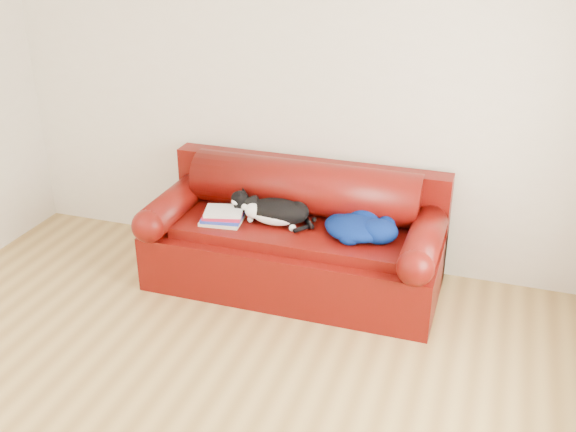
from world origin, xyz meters
name	(u,v)px	position (x,y,z in m)	size (l,w,h in m)	color
ground	(177,407)	(0.00, 0.00, 0.00)	(4.50, 4.50, 0.00)	olive
room_shell	(177,125)	(0.12, 0.02, 1.67)	(4.52, 4.02, 2.61)	beige
sofa_base	(294,256)	(0.21, 1.49, 0.24)	(2.10, 0.90, 0.50)	#410D02
sofa_back	(304,205)	(0.21, 1.74, 0.54)	(2.10, 1.01, 0.88)	#410D02
book_stack	(223,216)	(-0.28, 1.36, 0.55)	(0.31, 0.27, 0.10)	beige
cat	(277,212)	(0.09, 1.46, 0.59)	(0.64, 0.30, 0.23)	black
blanket	(360,227)	(0.70, 1.46, 0.57)	(0.57, 0.45, 0.16)	#020F4B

